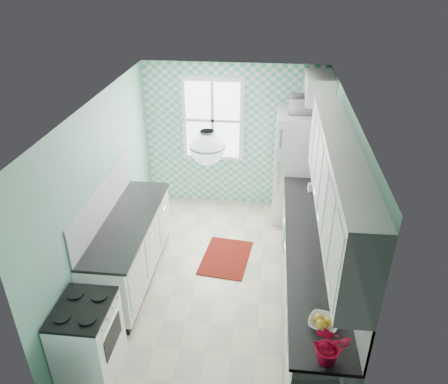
# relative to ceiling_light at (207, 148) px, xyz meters

# --- Properties ---
(floor) EXTENTS (3.00, 4.40, 0.02)m
(floor) POSITION_rel_ceiling_light_xyz_m (0.00, 0.80, -2.33)
(floor) COLOR beige
(floor) RESTS_ON ground
(ceiling) EXTENTS (3.00, 4.40, 0.02)m
(ceiling) POSITION_rel_ceiling_light_xyz_m (0.00, 0.80, 0.19)
(ceiling) COLOR white
(ceiling) RESTS_ON wall_back
(wall_back) EXTENTS (3.00, 0.02, 2.50)m
(wall_back) POSITION_rel_ceiling_light_xyz_m (0.00, 3.01, -1.07)
(wall_back) COLOR #6DA390
(wall_back) RESTS_ON floor
(wall_front) EXTENTS (3.00, 0.02, 2.50)m
(wall_front) POSITION_rel_ceiling_light_xyz_m (0.00, -1.41, -1.07)
(wall_front) COLOR #6DA390
(wall_front) RESTS_ON floor
(wall_left) EXTENTS (0.02, 4.40, 2.50)m
(wall_left) POSITION_rel_ceiling_light_xyz_m (-1.51, 0.80, -1.07)
(wall_left) COLOR #6DA390
(wall_left) RESTS_ON floor
(wall_right) EXTENTS (0.02, 4.40, 2.50)m
(wall_right) POSITION_rel_ceiling_light_xyz_m (1.51, 0.80, -1.07)
(wall_right) COLOR #6DA390
(wall_right) RESTS_ON floor
(accent_wall) EXTENTS (3.00, 0.01, 2.50)m
(accent_wall) POSITION_rel_ceiling_light_xyz_m (0.00, 2.99, -1.07)
(accent_wall) COLOR #50C399
(accent_wall) RESTS_ON wall_back
(window) EXTENTS (1.04, 0.05, 1.44)m
(window) POSITION_rel_ceiling_light_xyz_m (-0.35, 2.96, -0.77)
(window) COLOR white
(window) RESTS_ON wall_back
(backsplash_right) EXTENTS (0.02, 3.60, 0.51)m
(backsplash_right) POSITION_rel_ceiling_light_xyz_m (1.49, 0.40, -1.13)
(backsplash_right) COLOR white
(backsplash_right) RESTS_ON wall_right
(backsplash_left) EXTENTS (0.02, 2.15, 0.51)m
(backsplash_left) POSITION_rel_ceiling_light_xyz_m (-1.49, 0.73, -1.13)
(backsplash_left) COLOR white
(backsplash_left) RESTS_ON wall_left
(upper_cabinets_right) EXTENTS (0.33, 3.20, 0.90)m
(upper_cabinets_right) POSITION_rel_ceiling_light_xyz_m (1.33, 0.20, -0.42)
(upper_cabinets_right) COLOR white
(upper_cabinets_right) RESTS_ON wall_right
(upper_cabinet_fridge) EXTENTS (0.40, 0.74, 0.40)m
(upper_cabinet_fridge) POSITION_rel_ceiling_light_xyz_m (1.30, 2.63, -0.07)
(upper_cabinet_fridge) COLOR white
(upper_cabinet_fridge) RESTS_ON wall_right
(ceiling_light) EXTENTS (0.34, 0.34, 0.35)m
(ceiling_light) POSITION_rel_ceiling_light_xyz_m (0.00, 0.00, 0.00)
(ceiling_light) COLOR silver
(ceiling_light) RESTS_ON ceiling
(base_cabinets_right) EXTENTS (0.60, 3.60, 0.90)m
(base_cabinets_right) POSITION_rel_ceiling_light_xyz_m (1.20, 0.40, -1.87)
(base_cabinets_right) COLOR white
(base_cabinets_right) RESTS_ON floor
(countertop_right) EXTENTS (0.63, 3.60, 0.04)m
(countertop_right) POSITION_rel_ceiling_light_xyz_m (1.19, 0.40, -1.40)
(countertop_right) COLOR black
(countertop_right) RESTS_ON base_cabinets_right
(base_cabinets_left) EXTENTS (0.60, 2.15, 0.90)m
(base_cabinets_left) POSITION_rel_ceiling_light_xyz_m (-1.20, 0.73, -1.87)
(base_cabinets_left) COLOR white
(base_cabinets_left) RESTS_ON floor
(countertop_left) EXTENTS (0.63, 2.15, 0.04)m
(countertop_left) POSITION_rel_ceiling_light_xyz_m (-1.19, 0.73, -1.40)
(countertop_left) COLOR black
(countertop_left) RESTS_ON base_cabinets_left
(fridge) EXTENTS (0.81, 0.80, 1.85)m
(fridge) POSITION_rel_ceiling_light_xyz_m (1.11, 2.61, -1.40)
(fridge) COLOR silver
(fridge) RESTS_ON floor
(stove) EXTENTS (0.56, 0.70, 0.85)m
(stove) POSITION_rel_ceiling_light_xyz_m (-1.20, -0.82, -1.88)
(stove) COLOR white
(stove) RESTS_ON floor
(sink) EXTENTS (0.47, 0.39, 0.53)m
(sink) POSITION_rel_ceiling_light_xyz_m (1.20, 1.43, -1.39)
(sink) COLOR silver
(sink) RESTS_ON countertop_right
(rug) EXTENTS (0.77, 1.02, 0.02)m
(rug) POSITION_rel_ceiling_light_xyz_m (0.05, 1.27, -2.32)
(rug) COLOR #711100
(rug) RESTS_ON floor
(dish_towel) EXTENTS (0.11, 0.26, 0.41)m
(dish_towel) POSITION_rel_ceiling_light_xyz_m (0.89, 1.22, -1.84)
(dish_towel) COLOR #71C0C0
(dish_towel) RESTS_ON base_cabinets_right
(fruit_bowl) EXTENTS (0.35, 0.35, 0.07)m
(fruit_bowl) POSITION_rel_ceiling_light_xyz_m (1.20, -0.88, -1.35)
(fruit_bowl) COLOR white
(fruit_bowl) RESTS_ON countertop_right
(potted_plant) EXTENTS (0.37, 0.34, 0.35)m
(potted_plant) POSITION_rel_ceiling_light_xyz_m (1.20, -1.27, -1.21)
(potted_plant) COLOR #A41206
(potted_plant) RESTS_ON countertop_right
(soap_bottle) EXTENTS (0.09, 0.10, 0.18)m
(soap_bottle) POSITION_rel_ceiling_light_xyz_m (1.25, 1.77, -1.29)
(soap_bottle) COLOR #A2BFC6
(soap_bottle) RESTS_ON countertop_right
(microwave) EXTENTS (0.47, 0.32, 0.26)m
(microwave) POSITION_rel_ceiling_light_xyz_m (1.11, 2.61, -0.34)
(microwave) COLOR white
(microwave) RESTS_ON fridge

